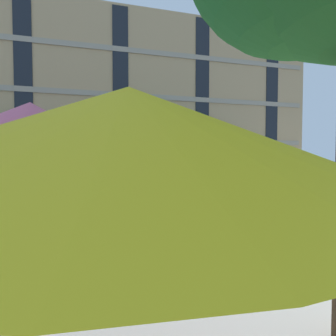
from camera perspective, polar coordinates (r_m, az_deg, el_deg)
The scene contains 8 objects.
ground_plane at distance 11.10m, azimuth -21.02°, elevation -8.18°, with size 120.00×120.00×0.00m, color #38383A.
sidewalk_far at distance 17.81m, azimuth -19.01°, elevation -4.03°, with size 56.00×3.60×0.12m, color #9E998E.
apartment_building at distance 26.26m, azimuth -18.16°, elevation 11.88°, with size 37.51×12.08×12.80m.
sedan_red at distance 14.62m, azimuth -17.90°, elevation -1.88°, with size 4.40×1.98×1.78m.
pickup_black at distance 15.82m, azimuth 6.92°, elevation -1.19°, with size 5.10×2.12×2.20m.
sedan_white at distance 19.84m, azimuth 26.88°, elevation -0.94°, with size 4.40×1.98×1.78m.
street_tree_middle at distance 18.42m, azimuth -4.66°, elevation 6.78°, with size 2.99×2.72×4.71m.
patio_umbrella at distance 1.91m, azimuth -26.62°, elevation 4.59°, with size 3.71×3.45×2.34m.
Camera 1 is at (1.03, -10.87, 2.00)m, focal length 29.33 mm.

